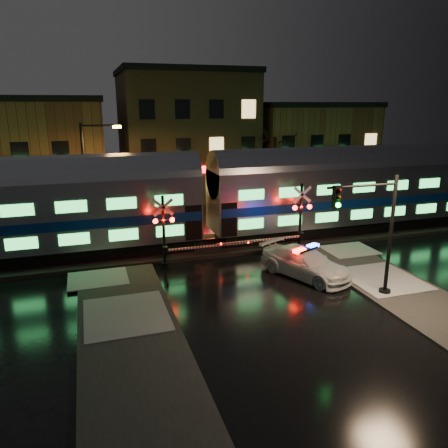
# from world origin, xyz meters

# --- Properties ---
(ground) EXTENTS (120.00, 120.00, 0.00)m
(ground) POSITION_xyz_m (0.00, 0.00, 0.00)
(ground) COLOR black
(ground) RESTS_ON ground
(ballast) EXTENTS (90.00, 4.20, 0.24)m
(ballast) POSITION_xyz_m (0.00, 5.00, 0.12)
(ballast) COLOR black
(ballast) RESTS_ON ground
(sidewalk_left) EXTENTS (4.00, 20.00, 0.12)m
(sidewalk_left) POSITION_xyz_m (-6.50, -6.00, 0.06)
(sidewalk_left) COLOR #2D2D2D
(sidewalk_left) RESTS_ON ground
(sidewalk_right) EXTENTS (4.00, 20.00, 0.12)m
(sidewalk_right) POSITION_xyz_m (6.50, -6.00, 0.06)
(sidewalk_right) COLOR #2D2D2D
(sidewalk_right) RESTS_ON ground
(building_left) EXTENTS (14.00, 10.00, 9.00)m
(building_left) POSITION_xyz_m (-13.00, 22.00, 4.50)
(building_left) COLOR brown
(building_left) RESTS_ON ground
(building_mid) EXTENTS (12.00, 11.00, 11.50)m
(building_mid) POSITION_xyz_m (2.00, 22.50, 5.75)
(building_mid) COLOR brown
(building_mid) RESTS_ON ground
(building_right) EXTENTS (12.00, 10.00, 8.50)m
(building_right) POSITION_xyz_m (15.00, 22.00, 4.25)
(building_right) COLOR brown
(building_right) RESTS_ON ground
(train) EXTENTS (51.00, 3.12, 5.92)m
(train) POSITION_xyz_m (-0.79, 5.00, 3.38)
(train) COLOR black
(train) RESTS_ON ballast
(police_car) EXTENTS (4.04, 5.55, 1.66)m
(police_car) POSITION_xyz_m (3.00, -1.18, 0.75)
(police_car) COLOR white
(police_car) RESTS_ON ground
(crossing_signal_right) EXTENTS (6.08, 0.67, 4.30)m
(crossing_signal_right) POSITION_xyz_m (4.12, 2.31, 1.78)
(crossing_signal_right) COLOR black
(crossing_signal_right) RESTS_ON ground
(crossing_signal_left) EXTENTS (5.78, 0.66, 4.10)m
(crossing_signal_left) POSITION_xyz_m (-3.48, 2.31, 1.69)
(crossing_signal_left) COLOR black
(crossing_signal_left) RESTS_ON ground
(traffic_light) EXTENTS (3.75, 0.69, 5.80)m
(traffic_light) POSITION_xyz_m (4.62, -4.49, 3.08)
(traffic_light) COLOR black
(traffic_light) RESTS_ON ground
(streetlight) EXTENTS (2.58, 0.27, 7.72)m
(streetlight) POSITION_xyz_m (-7.46, 9.00, 4.45)
(streetlight) COLOR black
(streetlight) RESTS_ON ground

